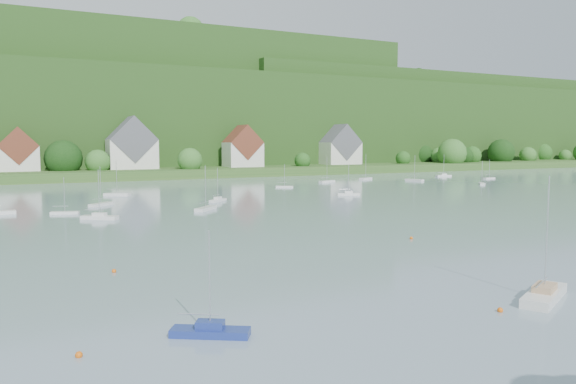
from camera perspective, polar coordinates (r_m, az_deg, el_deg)
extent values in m
cube|color=#2E5921|center=(209.16, -17.64, 1.99)|extent=(600.00, 60.00, 3.00)
cube|color=#1B3D13|center=(283.34, -20.09, 6.43)|extent=(620.00, 160.00, 40.00)
cube|color=#1B3D13|center=(280.03, -17.97, 8.15)|extent=(240.00, 130.00, 60.00)
cube|color=#1B3D13|center=(324.42, 9.92, 6.82)|extent=(200.00, 110.00, 48.00)
sphere|color=#1A4A16|center=(322.58, 24.63, 3.66)|extent=(10.24, 10.24, 10.24)
sphere|color=#2F6726|center=(254.78, 16.49, 3.83)|extent=(12.88, 12.88, 12.88)
sphere|color=black|center=(266.66, 13.55, 3.78)|extent=(10.46, 10.46, 10.46)
sphere|color=#1A4A16|center=(243.39, 11.74, 3.39)|extent=(6.45, 6.45, 6.45)
sphere|color=#2F6726|center=(325.88, 26.57, 3.37)|extent=(6.37, 6.37, 6.37)
sphere|color=black|center=(272.04, 16.14, 3.76)|extent=(10.68, 10.68, 10.68)
sphere|color=black|center=(284.97, 21.02, 3.81)|extent=(12.85, 12.85, 12.85)
sphere|color=#2F6726|center=(192.08, -18.94, 2.93)|extent=(8.19, 8.19, 8.19)
sphere|color=#2F6726|center=(270.71, 16.97, 3.72)|extent=(10.50, 10.50, 10.50)
sphere|color=black|center=(265.50, 17.67, 3.50)|extent=(8.05, 8.05, 8.05)
sphere|color=#2F6726|center=(213.62, -4.81, 3.74)|extent=(12.16, 12.16, 12.16)
sphere|color=#2F6726|center=(194.38, -10.04, 3.21)|extent=(8.73, 8.73, 8.73)
sphere|color=#1A4A16|center=(301.45, 23.50, 3.47)|extent=(7.74, 7.74, 7.74)
sphere|color=#1A4A16|center=(271.20, 18.36, 3.57)|extent=(8.84, 8.84, 8.84)
sphere|color=#1A4A16|center=(213.02, 1.50, 3.23)|extent=(6.24, 6.24, 6.24)
sphere|color=black|center=(234.82, 4.69, 3.55)|extent=(8.16, 8.16, 8.16)
sphere|color=#2F6726|center=(265.97, 15.23, 3.57)|extent=(8.09, 8.09, 8.09)
sphere|color=#2F6726|center=(300.01, 23.38, 3.49)|extent=(8.14, 8.14, 8.14)
sphere|color=black|center=(193.44, -22.05, 3.21)|extent=(11.92, 11.92, 11.92)
sphere|color=#1A4A16|center=(275.25, -11.39, 15.12)|extent=(12.83, 12.83, 12.83)
sphere|color=#1A4A16|center=(291.96, -20.23, 14.32)|extent=(12.73, 12.73, 12.73)
sphere|color=#1A4A16|center=(280.27, -1.79, 14.99)|extent=(11.50, 11.50, 11.50)
sphere|color=#1A4A16|center=(300.08, -8.37, 14.39)|extent=(14.65, 14.65, 14.65)
sphere|color=#2F6726|center=(252.71, -9.99, 16.01)|extent=(11.95, 11.95, 11.95)
sphere|color=#1A4A16|center=(291.84, 5.37, 14.51)|extent=(9.76, 9.76, 9.76)
sphere|color=black|center=(255.75, -20.36, 15.49)|extent=(8.21, 8.21, 8.21)
sphere|color=#2F6726|center=(277.85, -25.01, 14.63)|extent=(12.24, 12.24, 12.24)
sphere|color=#2F6726|center=(293.03, 4.06, 14.46)|extent=(9.00, 9.00, 9.00)
sphere|color=#1A4A16|center=(299.65, 0.26, 14.23)|extent=(8.03, 8.03, 8.03)
sphere|color=#2F6726|center=(338.83, 11.96, 11.07)|extent=(9.52, 9.52, 9.52)
sphere|color=#2F6726|center=(376.77, 18.76, 10.29)|extent=(9.12, 9.12, 9.12)
sphere|color=#2F6726|center=(298.24, 0.13, 12.18)|extent=(14.97, 14.97, 14.97)
sphere|color=black|center=(306.81, 13.24, 11.60)|extent=(7.52, 7.52, 7.52)
sphere|color=#1A4A16|center=(286.79, -3.63, 12.27)|extent=(9.78, 9.78, 9.78)
sphere|color=#1A4A16|center=(304.05, 3.76, 11.94)|extent=(12.02, 12.02, 12.02)
sphere|color=black|center=(298.12, 8.70, 12.01)|extent=(11.57, 11.57, 11.57)
sphere|color=#1A4A16|center=(278.59, 7.64, 12.55)|extent=(12.65, 12.65, 12.65)
sphere|color=#2F6726|center=(294.65, 10.35, 11.96)|extent=(8.28, 8.28, 8.28)
sphere|color=black|center=(338.27, 10.13, 11.05)|extent=(7.47, 7.47, 7.47)
sphere|color=#2F6726|center=(287.67, 0.90, 12.25)|extent=(9.48, 9.48, 9.48)
sphere|color=black|center=(356.24, 12.27, 9.77)|extent=(8.43, 8.43, 8.43)
sphere|color=black|center=(331.24, 14.17, 10.24)|extent=(13.54, 13.54, 13.54)
sphere|color=black|center=(300.91, 3.81, 10.96)|extent=(15.08, 15.08, 15.08)
sphere|color=#2F6726|center=(309.73, 0.65, 10.84)|extent=(15.99, 15.99, 15.99)
sphere|color=black|center=(281.73, -20.94, 11.06)|extent=(15.72, 15.72, 15.72)
sphere|color=#2F6726|center=(397.94, 12.82, 9.41)|extent=(14.17, 14.17, 14.17)
sphere|color=#1A4A16|center=(279.24, -17.81, 11.02)|extent=(10.54, 10.54, 10.54)
sphere|color=black|center=(359.04, 21.60, 9.65)|extent=(14.14, 14.14, 14.14)
cube|color=silver|center=(195.52, -25.91, 3.12)|extent=(12.00, 9.00, 8.00)
cube|color=brown|center=(195.46, -25.96, 4.29)|extent=(12.00, 9.36, 12.00)
cube|color=silver|center=(197.95, -15.73, 3.76)|extent=(16.00, 11.00, 10.00)
cube|color=#53545B|center=(197.90, -15.76, 5.20)|extent=(16.00, 11.44, 16.00)
cube|color=silver|center=(207.27, -4.67, 3.85)|extent=(13.00, 10.00, 9.00)
cube|color=brown|center=(207.21, -4.67, 5.09)|extent=(13.00, 10.40, 13.00)
cube|color=silver|center=(231.20, 5.40, 3.98)|extent=(15.00, 10.00, 9.00)
cube|color=#53545B|center=(231.16, 5.41, 5.09)|extent=(15.00, 10.40, 15.00)
cube|color=navy|center=(36.45, -7.98, -14.07)|extent=(5.00, 3.79, 0.50)
cube|color=navy|center=(36.29, -7.99, -13.33)|extent=(2.00, 1.74, 0.50)
cylinder|color=silver|center=(35.49, -8.05, -8.92)|extent=(0.10, 0.10, 6.25)
cylinder|color=silver|center=(36.26, -9.19, -12.28)|extent=(2.39, 1.50, 0.08)
cube|color=silver|center=(48.15, 24.82, -9.59)|extent=(7.28, 5.07, 0.72)
cube|color=tan|center=(48.00, 24.84, -8.89)|extent=(2.87, 2.40, 0.50)
cylinder|color=silver|center=(47.19, 25.04, -3.90)|extent=(0.10, 0.10, 8.95)
cylinder|color=silver|center=(46.83, 24.61, -8.41)|extent=(3.53, 1.88, 0.08)
sphere|color=#E35F0E|center=(43.74, 20.94, -11.42)|extent=(0.42, 0.42, 0.42)
sphere|color=#E35F0E|center=(71.98, 12.54, -4.74)|extent=(0.42, 0.42, 0.42)
sphere|color=#E35F0E|center=(55.19, -17.43, -7.87)|extent=(0.43, 0.43, 0.43)
sphere|color=#E35F0E|center=(35.09, -20.66, -15.57)|extent=(0.43, 0.43, 0.43)
cube|color=silver|center=(203.77, 15.68, 1.62)|extent=(5.88, 2.42, 0.57)
cube|color=silver|center=(203.74, 15.68, 1.77)|extent=(2.14, 1.40, 0.50)
cylinder|color=silver|center=(203.58, 15.71, 2.70)|extent=(0.10, 0.10, 7.14)
cylinder|color=silver|center=(203.23, 15.49, 1.95)|extent=(3.12, 0.54, 0.08)
cube|color=silver|center=(100.62, -8.44, -1.70)|extent=(5.29, 5.45, 0.59)
cylinder|color=silver|center=(100.23, -8.47, 0.58)|extent=(0.10, 0.10, 7.42)
cylinder|color=silver|center=(99.69, -8.67, -1.07)|extent=(2.31, 2.42, 0.08)
cube|color=silver|center=(195.27, 19.94, 1.34)|extent=(4.88, 1.91, 0.48)
cylinder|color=silver|center=(195.10, 19.97, 2.28)|extent=(0.10, 0.10, 5.95)
cylinder|color=silver|center=(194.63, 19.83, 1.67)|extent=(2.61, 0.40, 0.08)
cube|color=silver|center=(182.14, 7.97, 1.37)|extent=(6.23, 4.38, 0.61)
cylinder|color=silver|center=(181.91, 7.99, 2.67)|extent=(0.10, 0.10, 7.67)
cylinder|color=silver|center=(181.25, 7.84, 1.73)|extent=(3.02, 1.64, 0.08)
cube|color=silver|center=(101.59, -21.92, -1.99)|extent=(4.82, 2.74, 0.46)
cylinder|color=silver|center=(101.27, -21.98, -0.23)|extent=(0.10, 0.10, 5.81)
cylinder|color=silver|center=(101.64, -22.32, -1.35)|extent=(2.44, 0.91, 0.08)
cube|color=silver|center=(112.27, -18.64, -1.21)|extent=(5.11, 4.99, 0.56)
cylinder|color=silver|center=(111.93, -18.70, 0.71)|extent=(0.10, 0.10, 6.98)
cylinder|color=silver|center=(111.49, -18.93, -0.65)|extent=(2.27, 2.18, 0.08)
cube|color=silver|center=(114.96, -7.22, -0.85)|extent=(4.71, 4.56, 0.51)
cube|color=silver|center=(114.91, -7.22, -0.60)|extent=(1.99, 1.96, 0.50)
cylinder|color=silver|center=(114.65, -7.24, 0.87)|extent=(0.10, 0.10, 6.41)
cylinder|color=silver|center=(114.17, -7.40, -0.31)|extent=(2.11, 1.99, 0.08)
cube|color=silver|center=(92.88, -18.78, -2.49)|extent=(5.73, 4.71, 0.59)
cube|color=silver|center=(92.81, -18.79, -2.16)|extent=(2.34, 2.12, 0.50)
cylinder|color=silver|center=(92.45, -18.85, -0.06)|extent=(0.10, 0.10, 7.32)
cylinder|color=silver|center=(93.14, -19.28, -1.74)|extent=(2.68, 1.92, 0.08)
cube|color=silver|center=(168.18, 4.02, 1.09)|extent=(5.91, 3.15, 0.57)
cylinder|color=silver|center=(167.95, 4.03, 2.39)|extent=(0.10, 0.10, 7.12)
cylinder|color=silver|center=(167.48, 3.82, 1.48)|extent=(3.03, 0.97, 0.08)
cube|color=silver|center=(178.21, 12.85, 1.20)|extent=(3.40, 6.25, 0.60)
cylinder|color=silver|center=(177.98, 12.88, 2.51)|extent=(0.10, 0.10, 7.52)
cylinder|color=silver|center=(178.63, 12.62, 1.60)|extent=(1.06, 3.18, 0.08)
cube|color=silver|center=(127.93, 6.22, -0.23)|extent=(5.34, 3.34, 0.52)
cube|color=silver|center=(127.89, 6.22, 0.00)|extent=(2.07, 1.64, 0.50)
cylinder|color=silver|center=(127.65, 6.24, 1.34)|extent=(0.10, 0.10, 6.48)
cylinder|color=silver|center=(127.70, 5.88, 0.29)|extent=(2.66, 1.17, 0.08)
cube|color=silver|center=(169.60, 19.27, 0.83)|extent=(4.23, 4.76, 0.50)
cylinder|color=silver|center=(169.40, 19.30, 1.97)|extent=(0.10, 0.10, 6.25)
cylinder|color=silver|center=(168.78, 19.31, 1.20)|extent=(1.79, 2.19, 0.08)
cube|color=silver|center=(131.88, -17.14, -0.25)|extent=(5.81, 4.76, 0.59)
cylinder|color=silver|center=(131.57, -17.19, 1.49)|extent=(0.10, 0.10, 7.41)
cylinder|color=silver|center=(132.16, -17.50, 0.27)|extent=(2.72, 1.93, 0.08)
cube|color=silver|center=(148.95, -0.36, 0.55)|extent=(4.64, 3.52, 0.46)
cylinder|color=silver|center=(148.73, -0.36, 1.75)|extent=(0.10, 0.10, 5.80)
cylinder|color=silver|center=(148.93, -0.63, 0.99)|extent=(2.22, 1.40, 0.08)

